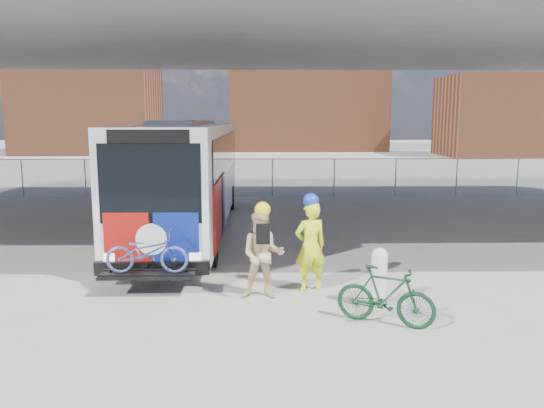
{
  "coord_description": "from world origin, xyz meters",
  "views": [
    {
      "loc": [
        0.41,
        -13.5,
        3.74
      ],
      "look_at": [
        0.71,
        -0.25,
        1.6
      ],
      "focal_mm": 35.0,
      "sensor_mm": 36.0,
      "label": 1
    }
  ],
  "objects_px": {
    "bollard": "(379,275)",
    "cyclist_tan": "(263,253)",
    "cyclist_hivis": "(310,244)",
    "bus": "(187,168)",
    "bike_parked": "(385,296)"
  },
  "relations": [
    {
      "from": "bollard",
      "to": "cyclist_tan",
      "type": "distance_m",
      "value": 2.41
    },
    {
      "from": "cyclist_hivis",
      "to": "cyclist_tan",
      "type": "height_order",
      "value": "cyclist_hivis"
    },
    {
      "from": "bollard",
      "to": "cyclist_tan",
      "type": "relative_size",
      "value": 0.59
    },
    {
      "from": "bollard",
      "to": "bus",
      "type": "bearing_deg",
      "value": 122.87
    },
    {
      "from": "bus",
      "to": "cyclist_tan",
      "type": "xyz_separation_m",
      "value": [
        2.46,
        -6.84,
        -1.14
      ]
    },
    {
      "from": "cyclist_hivis",
      "to": "bike_parked",
      "type": "relative_size",
      "value": 1.19
    },
    {
      "from": "bike_parked",
      "to": "cyclist_hivis",
      "type": "bearing_deg",
      "value": 56.38
    },
    {
      "from": "cyclist_tan",
      "to": "cyclist_hivis",
      "type": "bearing_deg",
      "value": 29.99
    },
    {
      "from": "bus",
      "to": "cyclist_hivis",
      "type": "relative_size",
      "value": 5.97
    },
    {
      "from": "cyclist_hivis",
      "to": "bike_parked",
      "type": "height_order",
      "value": "cyclist_hivis"
    },
    {
      "from": "bollard",
      "to": "cyclist_tan",
      "type": "xyz_separation_m",
      "value": [
        -2.32,
        0.56,
        0.32
      ]
    },
    {
      "from": "bus",
      "to": "bike_parked",
      "type": "xyz_separation_m",
      "value": [
        4.69,
        -8.35,
        -1.56
      ]
    },
    {
      "from": "bus",
      "to": "bike_parked",
      "type": "bearing_deg",
      "value": -60.66
    },
    {
      "from": "bollard",
      "to": "bike_parked",
      "type": "xyz_separation_m",
      "value": [
        -0.09,
        -0.95,
        -0.1
      ]
    },
    {
      "from": "bollard",
      "to": "bike_parked",
      "type": "relative_size",
      "value": 0.67
    }
  ]
}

